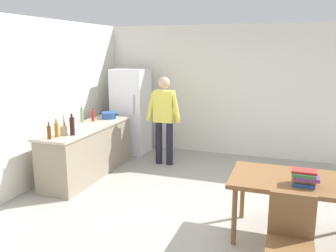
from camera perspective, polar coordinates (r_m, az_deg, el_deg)
name	(u,v)px	position (r m, az deg, el deg)	size (l,w,h in m)	color
ground_plane	(183,210)	(5.12, 2.46, -13.33)	(14.00, 14.00, 0.00)	#9E998E
wall_back	(225,91)	(7.59, 9.15, 5.62)	(6.40, 0.12, 2.70)	silver
wall_left	(33,104)	(6.12, -20.87, 3.39)	(0.12, 5.60, 2.70)	silver
kitchen_counter	(88,151)	(6.43, -12.71, -3.90)	(0.64, 2.20, 0.90)	gray
refrigerator	(131,111)	(7.65, -5.93, 2.36)	(0.70, 0.67, 1.80)	white
person	(164,115)	(6.78, -0.64, 1.81)	(0.70, 0.22, 1.70)	#1E1E2D
dining_table	(292,185)	(4.40, 19.30, -8.89)	(1.40, 0.90, 0.75)	brown
chair	(290,237)	(3.57, 19.04, -16.43)	(0.42, 0.42, 0.91)	brown
cooking_pot	(109,115)	(6.92, -9.44, 1.71)	(0.40, 0.28, 0.12)	#285193
utensil_jar	(64,130)	(5.72, -16.40, -0.65)	(0.11, 0.11, 0.32)	tan
bottle_beer_brown	(49,132)	(5.54, -18.54, -0.93)	(0.06, 0.06, 0.26)	#5B3314
bottle_vinegar_tall	(82,115)	(6.65, -13.66, 1.76)	(0.06, 0.06, 0.32)	gray
bottle_oil_amber	(57,129)	(5.63, -17.44, -0.54)	(0.06, 0.06, 0.28)	#996619
bottle_sauce_red	(93,116)	(6.72, -11.97, 1.60)	(0.06, 0.06, 0.24)	#B22319
bottle_wine_dark	(72,126)	(5.68, -15.12, 0.02)	(0.08, 0.08, 0.34)	black
book_stack	(304,178)	(4.18, 21.04, -7.75)	(0.29, 0.21, 0.17)	#284C8E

